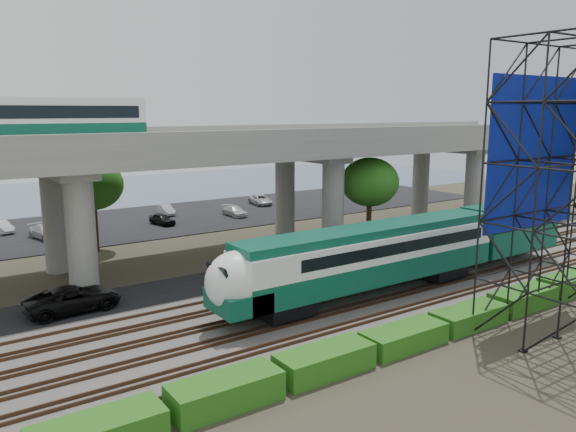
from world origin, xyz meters
TOP-DOWN VIEW (x-y plane):
  - ground at (0.00, 0.00)m, footprint 140.00×140.00m
  - ballast_bed at (0.00, 2.00)m, footprint 90.00×12.00m
  - service_road at (0.00, 10.50)m, footprint 90.00×5.00m
  - parking_lot at (0.00, 34.00)m, footprint 90.00×18.00m
  - harbor_water at (0.00, 56.00)m, footprint 140.00×40.00m
  - rail_tracks at (0.00, 2.00)m, footprint 90.00×9.52m
  - commuter_train at (6.77, 2.00)m, footprint 29.30×3.06m
  - overpass at (-0.78, 16.00)m, footprint 80.00×12.00m
  - hedge_strip at (1.01, -4.30)m, footprint 34.60×1.80m
  - trees at (-4.67, 16.17)m, footprint 40.94×16.94m
  - suv at (-11.29, 10.04)m, footprint 5.54×2.84m
  - parked_cars at (-0.01, 33.56)m, footprint 37.52×9.53m

SIDE VIEW (x-z plane):
  - ground at x=0.00m, z-range 0.00..0.00m
  - harbor_water at x=0.00m, z-range 0.00..0.03m
  - service_road at x=0.00m, z-range 0.00..0.08m
  - parking_lot at x=0.00m, z-range 0.00..0.08m
  - ballast_bed at x=0.00m, z-range 0.00..0.20m
  - rail_tracks at x=0.00m, z-range 0.20..0.36m
  - hedge_strip at x=1.01m, z-range -0.04..1.16m
  - parked_cars at x=-0.01m, z-range 0.04..1.28m
  - suv at x=-11.29m, z-range 0.08..1.58m
  - commuter_train at x=6.77m, z-range 0.73..5.03m
  - trees at x=-4.67m, z-range 1.73..9.42m
  - overpass at x=-0.78m, z-range 2.01..14.41m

